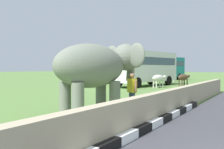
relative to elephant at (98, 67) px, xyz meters
name	(u,v)px	position (x,y,z in m)	size (l,w,h in m)	color
barrier_parapet	(135,114)	(-1.50, -2.39, -1.39)	(28.00, 0.36, 1.00)	tan
elephant	(98,67)	(0.00, 0.00, 0.00)	(4.08, 2.95, 2.90)	slate
person_handler	(132,90)	(1.41, -0.77, -0.97)	(0.40, 0.61, 1.66)	navy
bus_white	(145,66)	(15.30, 5.09, 0.19)	(8.83, 4.11, 3.50)	silver
bus_teal	(163,67)	(27.72, 7.84, 0.19)	(8.74, 4.45, 3.50)	teal
cow_near	(159,78)	(13.95, 3.03, -1.02)	(1.92, 1.06, 1.23)	beige
cow_mid	(183,78)	(17.60, 1.76, -1.02)	(1.92, 1.04, 1.23)	#473323
cow_far	(171,75)	(24.57, 5.41, -1.02)	(1.03, 1.92, 1.23)	beige
hill_east	(122,75)	(51.50, 28.66, -1.89)	(26.19, 20.95, 12.12)	slate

